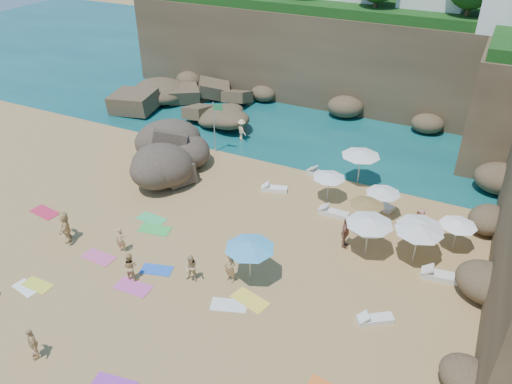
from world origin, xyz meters
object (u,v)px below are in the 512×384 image
at_px(parasol_1, 329,176).
at_px(person_stand_1, 130,266).
at_px(flag_pole, 215,121).
at_px(person_stand_0, 121,240).
at_px(parasol_2, 421,224).
at_px(person_stand_2, 242,130).
at_px(person_stand_3, 345,233).
at_px(person_stand_5, 171,137).
at_px(lounger_0, 321,175).
at_px(person_stand_4, 419,222).
at_px(parasol_0, 361,153).
at_px(rock_outcrop, 189,179).

height_order(parasol_1, person_stand_1, parasol_1).
bearing_deg(flag_pole, person_stand_0, -84.04).
bearing_deg(flag_pole, parasol_2, -20.87).
distance_m(person_stand_0, person_stand_2, 15.46).
relative_size(person_stand_3, person_stand_5, 0.98).
distance_m(lounger_0, person_stand_0, 14.48).
xyz_separation_m(person_stand_4, person_stand_5, (-19.03, 2.92, 0.10)).
xyz_separation_m(lounger_0, person_stand_5, (-11.73, -0.92, 0.81)).
xyz_separation_m(parasol_0, lounger_0, (-2.51, -0.42, -2.09)).
relative_size(parasol_0, person_stand_2, 1.50).
distance_m(parasol_2, person_stand_3, 3.99).
height_order(flag_pole, lounger_0, flag_pole).
bearing_deg(parasol_2, person_stand_1, -147.09).
relative_size(person_stand_0, person_stand_5, 0.79).
distance_m(parasol_2, person_stand_2, 17.57).
distance_m(parasol_1, person_stand_4, 6.12).
xyz_separation_m(person_stand_0, person_stand_5, (-4.67, 11.71, 0.21)).
height_order(flag_pole, person_stand_3, flag_pole).
relative_size(person_stand_1, person_stand_4, 0.92).
height_order(parasol_2, person_stand_1, parasol_2).
bearing_deg(parasol_0, person_stand_1, -117.81).
height_order(person_stand_1, person_stand_3, person_stand_3).
relative_size(flag_pole, person_stand_4, 2.28).
bearing_deg(person_stand_4, person_stand_1, -105.15).
height_order(parasol_1, person_stand_5, parasol_1).
xyz_separation_m(person_stand_3, person_stand_5, (-15.56, 5.88, 0.02)).
distance_m(person_stand_1, person_stand_2, 17.19).
distance_m(rock_outcrop, person_stand_1, 10.40).
distance_m(rock_outcrop, parasol_2, 15.90).
height_order(parasol_1, person_stand_0, parasol_1).
height_order(parasol_2, person_stand_4, parasol_2).
bearing_deg(person_stand_0, parasol_2, 10.56).
bearing_deg(parasol_0, rock_outcrop, -156.35).
relative_size(rock_outcrop, parasol_2, 2.90).
bearing_deg(parasol_2, person_stand_2, 149.97).
xyz_separation_m(flag_pole, person_stand_2, (0.76, 2.70, -1.67)).
bearing_deg(parasol_1, rock_outcrop, -170.24).
relative_size(rock_outcrop, flag_pole, 1.82).
xyz_separation_m(parasol_2, person_stand_3, (-3.71, -0.85, -1.22)).
bearing_deg(parasol_0, flag_pole, -178.47).
relative_size(flag_pole, person_stand_1, 2.48).
bearing_deg(rock_outcrop, person_stand_1, -73.62).
height_order(parasol_2, lounger_0, parasol_2).
xyz_separation_m(parasol_2, person_stand_5, (-19.26, 5.03, -1.20)).
bearing_deg(flag_pole, person_stand_5, -162.60).
height_order(person_stand_2, person_stand_4, person_stand_4).
bearing_deg(parasol_0, parasol_1, -110.46).
bearing_deg(parasol_1, person_stand_3, -59.72).
height_order(lounger_0, person_stand_3, person_stand_3).
relative_size(parasol_0, person_stand_4, 1.49).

